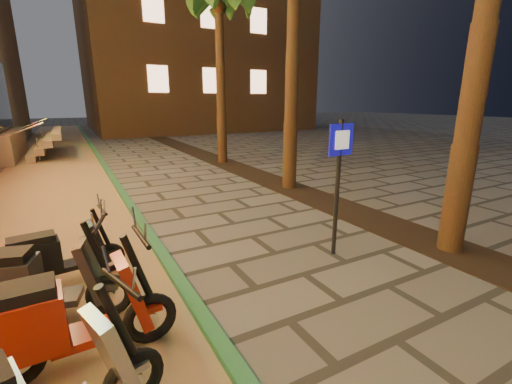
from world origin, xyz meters
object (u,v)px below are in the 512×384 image
pedestrian_sign (339,170)px  scooter_8 (29,284)px  scooter_7 (54,322)px  scooter_9 (54,256)px

pedestrian_sign → scooter_8: pedestrian_sign is taller
scooter_7 → scooter_9: scooter_7 is taller
pedestrian_sign → scooter_9: size_ratio=1.52×
scooter_7 → scooter_8: bearing=103.0°
pedestrian_sign → scooter_7: 4.24m
scooter_9 → scooter_7: bearing=-95.8°
scooter_8 → scooter_9: bearing=90.8°
scooter_8 → scooter_9: 0.91m
scooter_9 → pedestrian_sign: bearing=-21.5°
pedestrian_sign → scooter_7: pedestrian_sign is taller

